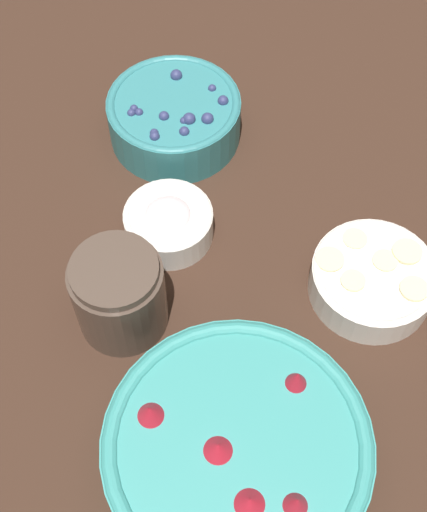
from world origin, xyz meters
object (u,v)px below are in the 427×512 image
(bowl_bananas, at_px, (373,278))
(bowl_strawberries, at_px, (240,452))
(bowl_blueberries, at_px, (174,115))
(jar_chocolate, at_px, (120,296))
(bowl_cream, at_px, (169,222))

(bowl_bananas, bearing_deg, bowl_strawberries, -126.18)
(bowl_blueberries, relative_size, bowl_bananas, 1.22)
(jar_chocolate, bearing_deg, bowl_bananas, 8.30)
(bowl_strawberries, xyz_separation_m, bowl_blueberries, (-0.08, 0.43, -0.01))
(bowl_strawberries, relative_size, bowl_blueberries, 1.49)
(bowl_bananas, height_order, bowl_cream, bowl_cream)
(bowl_blueberries, height_order, jar_chocolate, jar_chocolate)
(bowl_strawberries, height_order, bowl_bananas, bowl_strawberries)
(bowl_bananas, distance_m, bowl_cream, 0.24)
(bowl_strawberries, relative_size, jar_chocolate, 2.38)
(bowl_cream, bearing_deg, bowl_blueberries, 90.19)
(bowl_blueberries, bearing_deg, bowl_cream, -89.81)
(bowl_bananas, distance_m, jar_chocolate, 0.28)
(bowl_bananas, xyz_separation_m, jar_chocolate, (-0.27, -0.04, 0.02))
(bowl_bananas, height_order, jar_chocolate, jar_chocolate)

